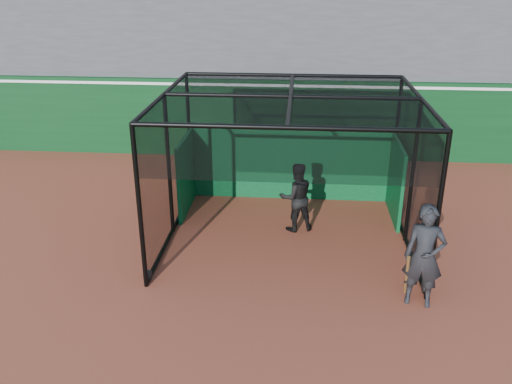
{
  "coord_description": "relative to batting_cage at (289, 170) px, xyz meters",
  "views": [
    {
      "loc": [
        0.99,
        -8.41,
        5.78
      ],
      "look_at": [
        0.14,
        2.0,
        1.4
      ],
      "focal_mm": 38.0,
      "sensor_mm": 36.0,
      "label": 1
    }
  ],
  "objects": [
    {
      "name": "ground",
      "position": [
        -0.8,
        -2.79,
        -1.63
      ],
      "size": [
        120.0,
        120.0,
        0.0
      ],
      "primitive_type": "plane",
      "color": "brown",
      "rests_on": "ground"
    },
    {
      "name": "outfield_wall",
      "position": [
        -0.8,
        5.71,
        -0.34
      ],
      "size": [
        50.0,
        0.5,
        2.5
      ],
      "color": "#0A3916",
      "rests_on": "ground"
    },
    {
      "name": "grandstand",
      "position": [
        -0.8,
        9.48,
        2.85
      ],
      "size": [
        50.0,
        7.85,
        8.95
      ],
      "color": "#4C4C4F",
      "rests_on": "ground"
    },
    {
      "name": "batting_cage",
      "position": [
        0.0,
        0.0,
        0.0
      ],
      "size": [
        5.45,
        4.79,
        3.26
      ],
      "color": "black",
      "rests_on": "ground"
    },
    {
      "name": "batter",
      "position": [
        0.18,
        0.34,
        -0.8
      ],
      "size": [
        0.95,
        0.84,
        1.65
      ],
      "primitive_type": "imported",
      "rotation": [
        0.0,
        0.0,
        3.44
      ],
      "color": "black",
      "rests_on": "ground"
    },
    {
      "name": "on_deck_player",
      "position": [
        2.5,
        -2.51,
        -0.65
      ],
      "size": [
        0.8,
        0.61,
        1.96
      ],
      "color": "black",
      "rests_on": "ground"
    }
  ]
}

